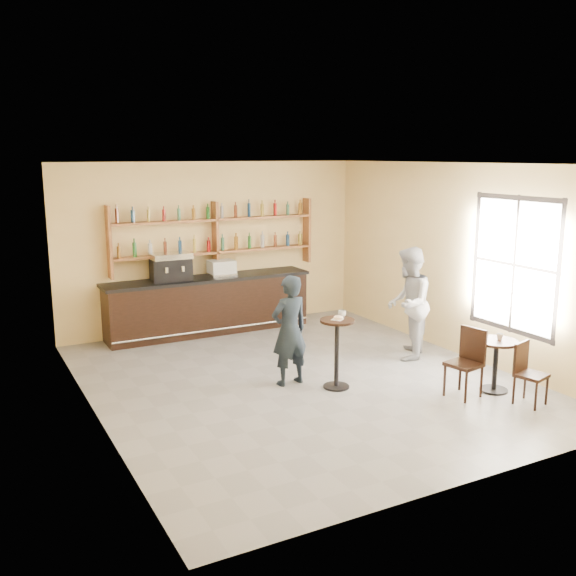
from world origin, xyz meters
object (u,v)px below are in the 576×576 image
espresso_machine (171,267)px  cafe_table (495,366)px  pedestal_table (337,354)px  patron_second (408,303)px  bar_counter (209,305)px  man_main (289,330)px  chair_west (464,363)px  pastry_case (221,268)px  chair_south (531,375)px

espresso_machine → cafe_table: espresso_machine is taller
espresso_machine → pedestal_table: bearing=-65.6°
patron_second → espresso_machine: bearing=-89.7°
bar_counter → patron_second: patron_second is taller
espresso_machine → patron_second: (3.06, -3.01, -0.40)m
pedestal_table → man_main: size_ratio=0.63×
man_main → chair_west: bearing=134.3°
pedestal_table → man_main: 0.76m
man_main → patron_second: size_ratio=0.88×
pastry_case → man_main: 3.23m
bar_counter → cafe_table: 5.44m
espresso_machine → chair_west: size_ratio=0.73×
pastry_case → man_main: bearing=-93.1°
chair_south → bar_counter: bearing=99.7°
chair_south → patron_second: patron_second is taller
espresso_machine → man_main: (0.74, -3.20, -0.51)m
man_main → espresso_machine: bearing=-82.9°
chair_south → patron_second: size_ratio=0.46×
pastry_case → chair_south: size_ratio=0.58×
pastry_case → patron_second: bearing=-54.2°
espresso_machine → patron_second: bearing=-39.3°
man_main → cafe_table: man_main is taller
espresso_machine → pedestal_table: size_ratio=0.69×
man_main → patron_second: bearing=178.7°
patron_second → bar_counter: bearing=-97.2°
espresso_machine → chair_south: bearing=-53.9°
espresso_machine → pastry_case: size_ratio=1.45×
pedestal_table → chair_west: 1.78m
espresso_machine → man_main: man_main is taller
man_main → chair_south: bearing=132.3°
bar_counter → espresso_machine: (-0.71, 0.00, 0.79)m
espresso_machine → pedestal_table: 3.96m
chair_west → chair_south: (0.60, -0.65, -0.06)m
espresso_machine → man_main: 3.32m
bar_counter → pastry_case: (0.28, 0.00, 0.68)m
cafe_table → patron_second: (-0.14, 1.82, 0.55)m
man_main → cafe_table: (2.45, -1.64, -0.44)m
cafe_table → man_main: bearing=146.3°
espresso_machine → pastry_case: 0.99m
espresso_machine → cafe_table: (3.19, -4.83, -0.95)m
espresso_machine → man_main: bearing=-71.7°
pedestal_table → chair_west: size_ratio=1.06×
pastry_case → espresso_machine: bearing=-178.7°
bar_counter → pastry_case: bearing=0.0°
bar_counter → patron_second: size_ratio=2.13×
patron_second → man_main: bearing=-40.5°
bar_counter → pedestal_table: (0.56, -3.66, -0.03)m
espresso_machine → chair_west: 5.53m
man_main → cafe_table: size_ratio=2.17×
pastry_case → chair_west: pastry_case is taller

